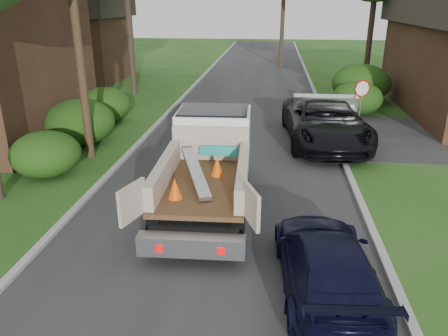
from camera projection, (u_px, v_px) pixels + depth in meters
name	position (u px, v px, depth m)	size (l,w,h in m)	color
ground	(215.00, 226.00, 11.66)	(120.00, 120.00, 0.00)	#1F4C15
road	(242.00, 126.00, 20.93)	(8.00, 90.00, 0.02)	#28282B
curb_left	(159.00, 122.00, 21.33)	(0.20, 90.00, 0.12)	#9E9E99
curb_right	(329.00, 127.00, 20.48)	(0.20, 90.00, 0.12)	#9E9E99
stop_sign	(361.00, 96.00, 18.82)	(0.71, 0.32, 2.48)	slate
utility_pole	(75.00, 15.00, 14.98)	(2.42, 1.25, 10.00)	#382619
house_left_far	(73.00, 37.00, 32.35)	(7.56, 7.56, 6.00)	#3D2318
hedge_left_a	(46.00, 154.00, 14.80)	(2.34, 2.34, 1.53)	#1A3A0D
hedge_left_b	(80.00, 122.00, 18.02)	(2.86, 2.86, 1.87)	#1A3A0D
hedge_left_c	(104.00, 105.00, 21.33)	(2.60, 2.60, 1.70)	#1A3A0D
hedge_right_a	(357.00, 98.00, 22.80)	(2.60, 2.60, 1.70)	#1A3A0D
hedge_right_b	(361.00, 83.00, 25.42)	(3.38, 3.38, 2.21)	#1A3A0D
flatbed_truck	(210.00, 154.00, 13.08)	(3.01, 6.49, 2.43)	black
black_pickup	(325.00, 121.00, 18.18)	(3.08, 6.68, 1.86)	black
navy_suv	(326.00, 264.00, 8.83)	(1.85, 4.56, 1.32)	black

